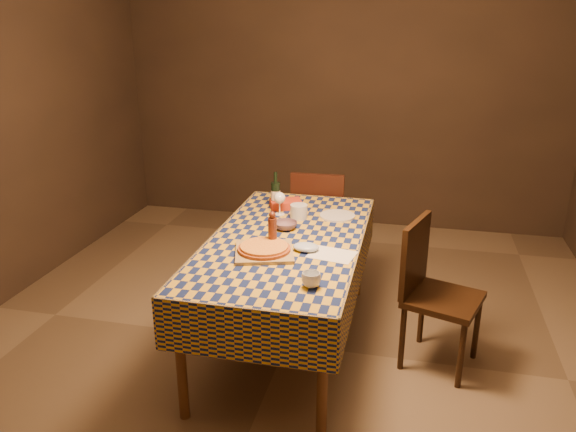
# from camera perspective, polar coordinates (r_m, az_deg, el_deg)

# --- Properties ---
(room) EXTENTS (5.00, 5.10, 2.70)m
(room) POSITION_cam_1_polar(r_m,az_deg,el_deg) (3.35, -0.19, 7.00)
(room) COLOR brown
(room) RESTS_ON ground
(dining_table) EXTENTS (0.94, 1.84, 0.77)m
(dining_table) POSITION_cam_1_polar(r_m,az_deg,el_deg) (3.55, -0.18, -3.41)
(dining_table) COLOR brown
(dining_table) RESTS_ON ground
(cutting_board) EXTENTS (0.41, 0.41, 0.02)m
(cutting_board) POSITION_cam_1_polar(r_m,az_deg,el_deg) (3.29, -2.43, -3.66)
(cutting_board) COLOR #9F824B
(cutting_board) RESTS_ON dining_table
(pizza) EXTENTS (0.33, 0.33, 0.03)m
(pizza) POSITION_cam_1_polar(r_m,az_deg,el_deg) (3.28, -2.43, -3.26)
(pizza) COLOR #934018
(pizza) RESTS_ON cutting_board
(pepper_mill) EXTENTS (0.06, 0.06, 0.22)m
(pepper_mill) POSITION_cam_1_polar(r_m,az_deg,el_deg) (3.36, -1.59, -1.46)
(pepper_mill) COLOR #4D1F12
(pepper_mill) RESTS_ON dining_table
(bowl) EXTENTS (0.18, 0.18, 0.05)m
(bowl) POSITION_cam_1_polar(r_m,az_deg,el_deg) (3.66, -0.26, -0.97)
(bowl) COLOR #674C57
(bowl) RESTS_ON dining_table
(wine_glass) EXTENTS (0.09, 0.09, 0.16)m
(wine_glass) POSITION_cam_1_polar(r_m,az_deg,el_deg) (3.90, -0.86, 1.76)
(wine_glass) COLOR white
(wine_glass) RESTS_ON dining_table
(wine_bottle) EXTENTS (0.09, 0.09, 0.26)m
(wine_bottle) POSITION_cam_1_polar(r_m,az_deg,el_deg) (4.05, -1.27, 2.21)
(wine_bottle) COLOR black
(wine_bottle) RESTS_ON dining_table
(deli_tub) EXTENTS (0.15, 0.15, 0.10)m
(deli_tub) POSITION_cam_1_polar(r_m,az_deg,el_deg) (3.84, 1.11, 0.45)
(deli_tub) COLOR silver
(deli_tub) RESTS_ON dining_table
(takeout_container) EXTENTS (0.26, 0.23, 0.06)m
(takeout_container) POSITION_cam_1_polar(r_m,az_deg,el_deg) (4.07, -0.22, 1.24)
(takeout_container) COLOR red
(takeout_container) RESTS_ON dining_table
(white_plate) EXTENTS (0.32, 0.32, 0.01)m
(white_plate) POSITION_cam_1_polar(r_m,az_deg,el_deg) (3.90, 5.03, 0.02)
(white_plate) COLOR silver
(white_plate) RESTS_ON dining_table
(tumbler) EXTENTS (0.10, 0.10, 0.08)m
(tumbler) POSITION_cam_1_polar(r_m,az_deg,el_deg) (2.89, 2.37, -6.48)
(tumbler) COLOR silver
(tumbler) RESTS_ON dining_table
(flour_patch) EXTENTS (0.29, 0.25, 0.00)m
(flour_patch) POSITION_cam_1_polar(r_m,az_deg,el_deg) (3.29, 4.49, -3.93)
(flour_patch) COLOR white
(flour_patch) RESTS_ON dining_table
(flour_bag) EXTENTS (0.17, 0.14, 0.05)m
(flour_bag) POSITION_cam_1_polar(r_m,az_deg,el_deg) (3.33, 1.84, -3.17)
(flour_bag) COLOR #ACC2DD
(flour_bag) RESTS_ON dining_table
(chair_far) EXTENTS (0.43, 0.44, 0.93)m
(chair_far) POSITION_cam_1_polar(r_m,az_deg,el_deg) (4.59, 3.14, -0.26)
(chair_far) COLOR black
(chair_far) RESTS_ON ground
(chair_right) EXTENTS (0.54, 0.53, 0.93)m
(chair_right) POSITION_cam_1_polar(r_m,az_deg,el_deg) (3.58, 14.33, -6.87)
(chair_right) COLOR black
(chair_right) RESTS_ON ground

